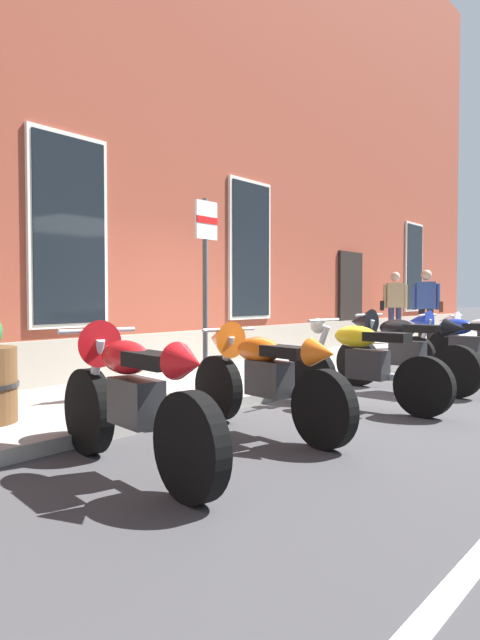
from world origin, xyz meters
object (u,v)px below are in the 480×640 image
object	(u,v)px
motorcycle_yellow_naked	(362,365)
motorcycle_black_sport	(399,347)
pedestrian_blue_top	(426,304)
motorcycle_red_sport	(127,391)
parking_sign	(206,267)
motorcycle_blue_sport	(457,341)
motorcycle_orange_sport	(260,372)
pedestrian_tan_coat	(395,303)

from	to	relation	value
motorcycle_yellow_naked	motorcycle_black_sport	world-z (taller)	motorcycle_black_sport
motorcycle_black_sport	pedestrian_blue_top	size ratio (longest dim) A/B	1.21
motorcycle_red_sport	parking_sign	size ratio (longest dim) A/B	0.92
motorcycle_yellow_naked	motorcycle_blue_sport	distance (m)	3.23
motorcycle_black_sport	pedestrian_blue_top	distance (m)	5.72
motorcycle_yellow_naked	pedestrian_blue_top	world-z (taller)	pedestrian_blue_top
motorcycle_yellow_naked	motorcycle_blue_sport	bearing A→B (deg)	-0.13
motorcycle_black_sport	motorcycle_blue_sport	distance (m)	1.77
motorcycle_orange_sport	pedestrian_tan_coat	size ratio (longest dim) A/B	1.19
motorcycle_black_sport	parking_sign	distance (m)	2.84
motorcycle_black_sport	pedestrian_tan_coat	size ratio (longest dim) A/B	1.20
motorcycle_yellow_naked	pedestrian_tan_coat	distance (m)	8.42
motorcycle_blue_sport	parking_sign	distance (m)	4.44
motorcycle_orange_sport	motorcycle_blue_sport	world-z (taller)	motorcycle_blue_sport
pedestrian_blue_top	pedestrian_tan_coat	size ratio (longest dim) A/B	0.99
pedestrian_tan_coat	motorcycle_black_sport	bearing A→B (deg)	-156.47
motorcycle_red_sport	pedestrian_blue_top	size ratio (longest dim) A/B	1.21
motorcycle_blue_sport	pedestrian_blue_top	distance (m)	4.16
motorcycle_red_sport	motorcycle_orange_sport	distance (m)	1.61
motorcycle_blue_sport	pedestrian_blue_top	size ratio (longest dim) A/B	1.21
motorcycle_blue_sport	pedestrian_blue_top	world-z (taller)	pedestrian_blue_top
pedestrian_blue_top	motorcycle_yellow_naked	bearing A→B (deg)	-165.16
motorcycle_orange_sport	motorcycle_blue_sport	xyz separation A→B (m)	(4.82, -0.25, 0.02)
motorcycle_red_sport	motorcycle_yellow_naked	size ratio (longest dim) A/B	1.02
motorcycle_yellow_naked	motorcycle_black_sport	bearing A→B (deg)	7.25
motorcycle_red_sport	motorcycle_yellow_naked	bearing A→B (deg)	-4.23
parking_sign	motorcycle_black_sport	bearing A→B (deg)	-32.62
motorcycle_black_sport	motorcycle_red_sport	bearing A→B (deg)	179.38
motorcycle_black_sport	motorcycle_yellow_naked	bearing A→B (deg)	-172.75
pedestrian_tan_coat	parking_sign	size ratio (longest dim) A/B	0.77
motorcycle_blue_sport	motorcycle_black_sport	bearing A→B (deg)	173.73
pedestrian_tan_coat	motorcycle_red_sport	bearing A→B (deg)	-166.13
motorcycle_yellow_naked	motorcycle_blue_sport	size ratio (longest dim) A/B	0.97
motorcycle_yellow_naked	motorcycle_black_sport	xyz separation A→B (m)	(1.47, 0.19, 0.09)
motorcycle_orange_sport	pedestrian_blue_top	xyz separation A→B (m)	(8.52, 1.59, 0.55)
motorcycle_yellow_naked	pedestrian_blue_top	distance (m)	7.18
motorcycle_orange_sport	motorcycle_black_sport	distance (m)	3.06
motorcycle_red_sport	motorcycle_orange_sport	world-z (taller)	motorcycle_red_sport
pedestrian_blue_top	parking_sign	bearing A→B (deg)	-178.40
motorcycle_orange_sport	parking_sign	xyz separation A→B (m)	(0.82, 1.37, 1.04)
motorcycle_orange_sport	motorcycle_yellow_naked	bearing A→B (deg)	-8.75
motorcycle_orange_sport	pedestrian_blue_top	world-z (taller)	pedestrian_blue_top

